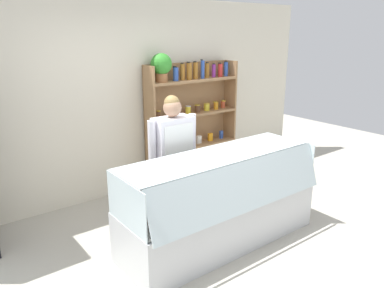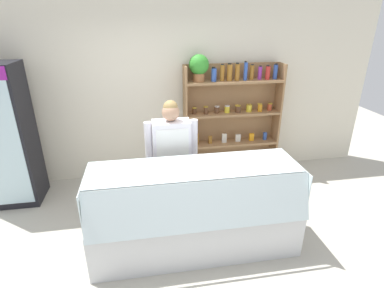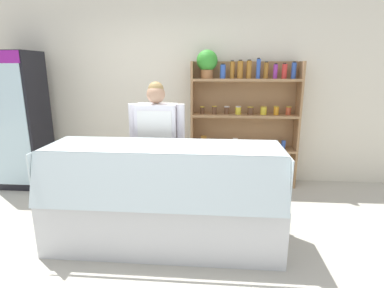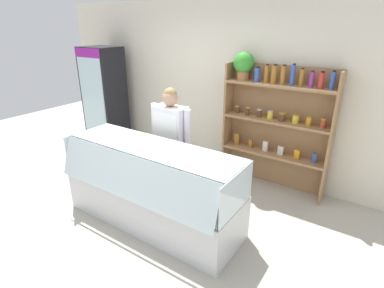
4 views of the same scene
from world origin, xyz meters
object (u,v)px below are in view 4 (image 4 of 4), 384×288
object	(u,v)px
drinks_fridge	(105,100)
shelving_unit	(272,114)
shop_clerk	(171,135)
deli_display_case	(152,199)

from	to	relation	value
drinks_fridge	shelving_unit	distance (m)	3.19
shelving_unit	shop_clerk	world-z (taller)	shelving_unit
shelving_unit	deli_display_case	size ratio (longest dim) A/B	0.87
shelving_unit	shop_clerk	bearing A→B (deg)	-132.62
drinks_fridge	shelving_unit	size ratio (longest dim) A/B	0.99
drinks_fridge	deli_display_case	xyz separation A→B (m)	(2.35, -1.38, -0.66)
shelving_unit	shop_clerk	distance (m)	1.48
drinks_fridge	deli_display_case	bearing A→B (deg)	-30.43
drinks_fridge	shop_clerk	world-z (taller)	drinks_fridge
drinks_fridge	shelving_unit	xyz separation A→B (m)	(3.17, 0.32, 0.16)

